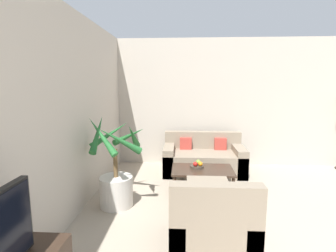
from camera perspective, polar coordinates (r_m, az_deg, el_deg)
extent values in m
cube|color=#BCB2A3|center=(6.10, 24.21, 4.59)|extent=(8.75, 0.06, 2.70)
cube|color=#BCB2A3|center=(2.81, -27.43, -0.01)|extent=(0.06, 8.16, 2.70)
cylinder|color=beige|center=(3.96, -11.17, -13.77)|extent=(0.47, 0.47, 0.44)
cylinder|color=brown|center=(3.82, -11.37, -7.91)|extent=(0.06, 0.06, 0.41)
cone|color=#23662D|center=(3.66, -7.56, -2.24)|extent=(0.10, 0.58, 0.45)
cone|color=#23662D|center=(3.94, -8.56, -2.16)|extent=(0.59, 0.40, 0.37)
cone|color=#23662D|center=(3.99, -12.60, -1.80)|extent=(0.58, 0.39, 0.41)
cone|color=#23662D|center=(3.78, -15.08, -1.65)|extent=(0.10, 0.55, 0.50)
cone|color=#23662D|center=(3.56, -14.21, -2.15)|extent=(0.51, 0.35, 0.52)
cone|color=#23662D|center=(3.47, -10.37, -3.12)|extent=(0.57, 0.38, 0.43)
cube|color=gray|center=(5.29, 7.73, -7.86)|extent=(1.57, 0.85, 0.42)
cube|color=gray|center=(5.53, 7.54, -2.99)|extent=(1.57, 0.16, 0.35)
cube|color=gray|center=(5.26, 0.24, -7.18)|extent=(0.20, 0.85, 0.54)
cube|color=gray|center=(5.37, 15.10, -7.17)|extent=(0.20, 0.85, 0.54)
cube|color=#B23D33|center=(5.40, 3.88, -3.79)|extent=(0.24, 0.12, 0.24)
cube|color=#B23D33|center=(5.46, 11.32, -3.82)|extent=(0.24, 0.12, 0.24)
cylinder|color=#38281E|center=(4.15, 1.35, -13.12)|extent=(0.05, 0.05, 0.35)
cylinder|color=#38281E|center=(4.22, 14.00, -13.01)|extent=(0.05, 0.05, 0.35)
cylinder|color=#38281E|center=(4.66, 1.58, -10.60)|extent=(0.05, 0.05, 0.35)
cylinder|color=#38281E|center=(4.72, 12.78, -10.56)|extent=(0.05, 0.05, 0.35)
cube|color=#38281E|center=(4.35, 7.51, -9.47)|extent=(0.99, 0.63, 0.03)
cylinder|color=#42382D|center=(4.38, 6.29, -8.79)|extent=(0.22, 0.22, 0.04)
sphere|color=red|center=(4.32, 5.96, -8.24)|extent=(0.08, 0.08, 0.08)
sphere|color=olive|center=(4.42, 6.59, -7.82)|extent=(0.08, 0.08, 0.08)
sphere|color=orange|center=(4.34, 7.07, -8.19)|extent=(0.07, 0.07, 0.07)
cube|color=gray|center=(3.09, 9.36, -20.82)|extent=(0.88, 0.84, 0.42)
cube|color=gray|center=(2.60, 10.42, -16.59)|extent=(0.88, 0.16, 0.41)
cube|color=gray|center=(3.05, 2.20, -20.06)|extent=(0.16, 0.84, 0.52)
cube|color=gray|center=(3.12, 16.39, -19.68)|extent=(0.16, 0.84, 0.52)
cube|color=gray|center=(3.83, 8.60, -14.75)|extent=(0.58, 0.47, 0.41)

